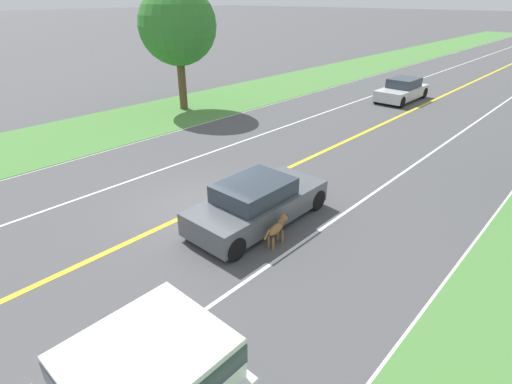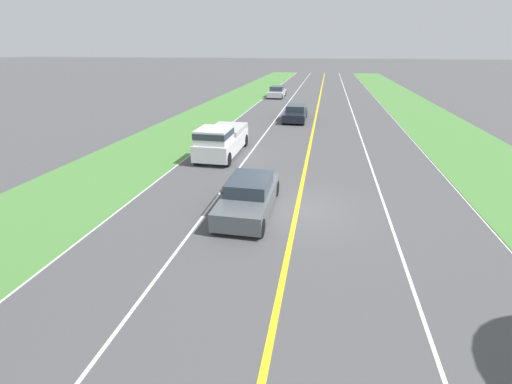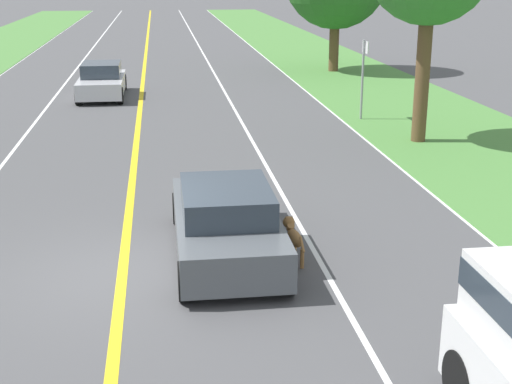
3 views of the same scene
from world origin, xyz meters
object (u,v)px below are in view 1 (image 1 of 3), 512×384
object	(u,v)px
ego_car	(257,203)
roadside_tree_left_near	(178,26)
dog	(278,228)
oncoming_car	(402,90)

from	to	relation	value
ego_car	roadside_tree_left_near	xyz separation A→B (m)	(-11.93, 6.77, 3.91)
ego_car	dog	world-z (taller)	ego_car
dog	oncoming_car	xyz separation A→B (m)	(-4.58, 17.91, 0.15)
ego_car	dog	bearing A→B (deg)	-22.61
dog	roadside_tree_left_near	bearing A→B (deg)	144.64
oncoming_car	roadside_tree_left_near	distance (m)	14.18
dog	roadside_tree_left_near	distance (m)	15.50
roadside_tree_left_near	dog	bearing A→B (deg)	-29.01
oncoming_car	roadside_tree_left_near	xyz separation A→B (m)	(-8.51, -10.65, 3.90)
ego_car	oncoming_car	size ratio (longest dim) A/B	1.04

